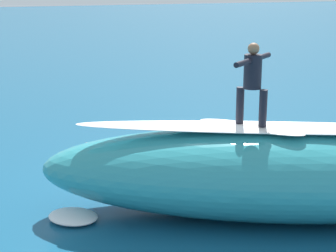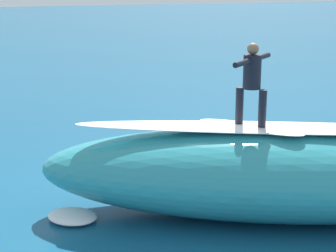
# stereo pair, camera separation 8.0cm
# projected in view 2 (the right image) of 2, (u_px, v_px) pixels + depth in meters

# --- Properties ---
(ground_plane) EXTENTS (120.00, 120.00, 0.00)m
(ground_plane) POSITION_uv_depth(u_px,v_px,m) (216.00, 185.00, 12.61)
(ground_plane) COLOR #145175
(wave_crest) EXTENTS (9.11, 5.25, 1.68)m
(wave_crest) POSITION_uv_depth(u_px,v_px,m) (277.00, 174.00, 10.83)
(wave_crest) COLOR teal
(wave_crest) RESTS_ON ground_plane
(wave_foam_lip) EXTENTS (7.33, 3.31, 0.08)m
(wave_foam_lip) POSITION_uv_depth(u_px,v_px,m) (280.00, 128.00, 10.60)
(wave_foam_lip) COLOR white
(wave_foam_lip) RESTS_ON wave_crest
(surfboard_riding) EXTENTS (1.80, 1.88, 0.08)m
(surfboard_riding) POSITION_uv_depth(u_px,v_px,m) (250.00, 127.00, 10.64)
(surfboard_riding) COLOR silver
(surfboard_riding) RESTS_ON wave_crest
(surfer_riding) EXTENTS (1.09, 1.02, 1.48)m
(surfer_riding) POSITION_uv_depth(u_px,v_px,m) (252.00, 78.00, 10.40)
(surfer_riding) COLOR black
(surfer_riding) RESTS_ON surfboard_riding
(surfboard_paddling) EXTENTS (2.00, 1.28, 0.07)m
(surfboard_paddling) POSITION_uv_depth(u_px,v_px,m) (108.00, 156.00, 14.42)
(surfboard_paddling) COLOR yellow
(surfboard_paddling) RESTS_ON ground_plane
(surfer_paddling) EXTENTS (1.54, 0.88, 0.29)m
(surfer_paddling) POSITION_uv_depth(u_px,v_px,m) (112.00, 150.00, 14.36)
(surfer_paddling) COLOR black
(surfer_paddling) RESTS_ON surfboard_paddling
(foam_patch_mid) EXTENTS (1.22, 1.21, 0.16)m
(foam_patch_mid) POSITION_uv_depth(u_px,v_px,m) (73.00, 216.00, 10.85)
(foam_patch_mid) COLOR white
(foam_patch_mid) RESTS_ON ground_plane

